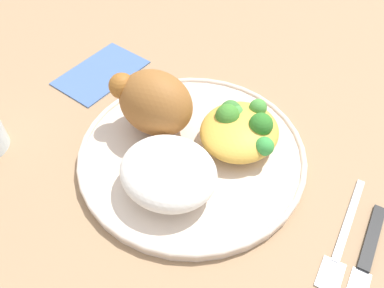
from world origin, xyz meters
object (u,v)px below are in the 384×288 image
(plate, at_px, (192,153))
(napkin, at_px, (101,72))
(rice_pile, at_px, (168,172))
(fork, at_px, (343,237))
(knife, at_px, (363,269))
(roasted_chicken, at_px, (154,102))
(mac_cheese_with_broccoli, at_px, (240,128))

(plate, bearing_deg, napkin, -18.31)
(rice_pile, relative_size, fork, 0.74)
(knife, height_order, napkin, knife)
(plate, distance_m, napkin, 0.21)
(napkin, bearing_deg, knife, 166.57)
(knife, bearing_deg, roasted_chicken, -8.90)
(plate, height_order, mac_cheese_with_broccoli, mac_cheese_with_broccoli)
(plate, xyz_separation_m, fork, (-0.19, 0.01, -0.00))
(plate, xyz_separation_m, rice_pile, (-0.01, 0.06, 0.03))
(mac_cheese_with_broccoli, relative_size, napkin, 0.77)
(mac_cheese_with_broccoli, distance_m, napkin, 0.24)
(fork, bearing_deg, mac_cheese_with_broccoli, -20.08)
(knife, bearing_deg, fork, -40.25)
(roasted_chicken, bearing_deg, mac_cheese_with_broccoli, -160.48)
(plate, xyz_separation_m, knife, (-0.21, 0.03, -0.00))
(roasted_chicken, height_order, rice_pile, roasted_chicken)
(mac_cheese_with_broccoli, height_order, fork, mac_cheese_with_broccoli)
(fork, height_order, napkin, fork)
(fork, height_order, knife, knife)
(roasted_chicken, bearing_deg, knife, 171.10)
(plate, bearing_deg, rice_pile, 96.20)
(mac_cheese_with_broccoli, bearing_deg, knife, 156.24)
(plate, distance_m, knife, 0.22)
(mac_cheese_with_broccoli, height_order, knife, mac_cheese_with_broccoli)
(fork, distance_m, knife, 0.04)
(knife, distance_m, napkin, 0.42)
(plate, xyz_separation_m, napkin, (0.20, -0.06, -0.01))
(roasted_chicken, relative_size, mac_cheese_with_broccoli, 1.03)
(fork, distance_m, napkin, 0.39)
(roasted_chicken, distance_m, napkin, 0.16)
(rice_pile, bearing_deg, roasted_chicken, -45.87)
(roasted_chicken, distance_m, knife, 0.28)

